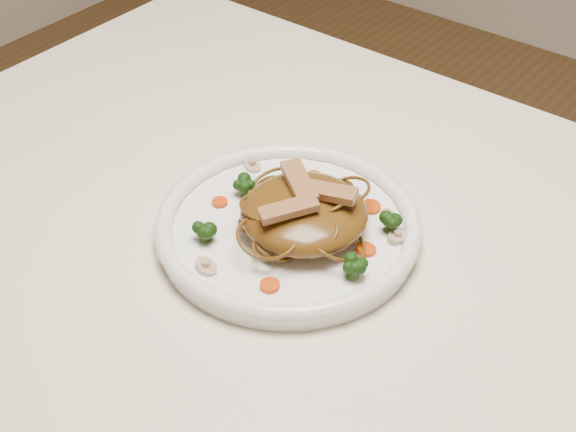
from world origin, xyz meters
The scene contains 19 objects.
table centered at (0.00, 0.00, 0.65)m, with size 1.20×0.80×0.75m.
plate centered at (-0.04, -0.02, 0.76)m, with size 0.29×0.29×0.02m, color white.
noodle_mound centered at (-0.02, -0.02, 0.79)m, with size 0.14×0.14×0.05m, color #5E3C11.
chicken_a centered at (0.00, 0.00, 0.82)m, with size 0.07×0.02×0.01m, color #A5724E.
chicken_b centered at (-0.03, -0.01, 0.82)m, with size 0.07×0.02×0.01m, color #A5724E.
chicken_c centered at (-0.01, -0.05, 0.82)m, with size 0.06×0.02×0.01m, color #A5724E.
broccoli_0 centered at (0.05, 0.04, 0.78)m, with size 0.02×0.02×0.03m, color #18380B, non-canonical shape.
broccoli_1 centered at (-0.11, -0.01, 0.78)m, with size 0.03×0.03×0.03m, color #18380B, non-canonical shape.
broccoli_2 centered at (-0.09, -0.10, 0.78)m, with size 0.02×0.02×0.03m, color #18380B, non-canonical shape.
broccoli_3 centered at (0.06, -0.05, 0.78)m, with size 0.02×0.02×0.03m, color #18380B, non-canonical shape.
carrot_0 centered at (0.02, 0.06, 0.77)m, with size 0.02×0.02×0.01m, color #C23407.
carrot_1 centered at (-0.12, -0.04, 0.77)m, with size 0.02×0.02×0.01m, color #C23407.
carrot_2 centered at (0.05, 0.00, 0.77)m, with size 0.02×0.02×0.01m, color #C23407.
carrot_3 centered at (-0.07, 0.07, 0.77)m, with size 0.02×0.02×0.01m, color #C23407.
carrot_4 centered at (0.01, -0.11, 0.77)m, with size 0.02×0.02×0.01m, color #C23407.
mushroom_0 centered at (-0.06, -0.13, 0.77)m, with size 0.03×0.03×0.01m, color beige.
mushroom_1 centered at (0.07, 0.03, 0.77)m, with size 0.03×0.03×0.01m, color beige.
mushroom_2 centered at (-0.14, 0.04, 0.77)m, with size 0.03×0.03×0.01m, color beige.
mushroom_3 centered at (0.04, 0.06, 0.77)m, with size 0.02×0.02×0.01m, color beige.
Camera 1 is at (0.38, -0.55, 1.34)m, focal length 49.60 mm.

